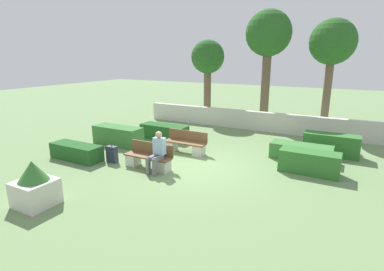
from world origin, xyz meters
TOP-DOWN VIEW (x-y plane):
  - ground_plane at (0.00, 0.00)m, footprint 60.00×60.00m
  - perimeter_wall at (0.00, 6.01)m, footprint 11.81×0.30m
  - bench_front at (-1.26, -0.89)m, footprint 1.69×0.48m
  - bench_left_side at (-1.01, 1.13)m, footprint 1.68×0.48m
  - person_seated_man at (-0.80, -1.03)m, footprint 0.38×0.63m
  - hedge_block_near_left at (3.48, 1.18)m, footprint 1.81×0.70m
  - hedge_block_near_right at (-2.81, 2.37)m, footprint 2.16×0.75m
  - hedge_block_mid_left at (3.93, 3.47)m, footprint 1.93×0.65m
  - hedge_block_mid_right at (-4.01, 0.70)m, footprint 2.16×0.77m
  - hedge_block_far_left at (3.03, 2.41)m, footprint 2.12×0.74m
  - hedge_block_far_right at (-4.05, -1.44)m, footprint 2.01×0.69m
  - planter_corner_left at (-2.16, -4.33)m, footprint 0.88×0.88m
  - suitcase at (-2.72, -1.05)m, footprint 0.39×0.20m
  - tree_leftmost at (-3.18, 7.54)m, footprint 1.90×1.90m
  - tree_center_left at (0.40, 6.93)m, footprint 2.25×2.25m
  - tree_center_right at (3.28, 7.39)m, footprint 2.11×2.11m

SIDE VIEW (x-z plane):
  - ground_plane at x=0.00m, z-range 0.00..0.00m
  - hedge_block_far_left at x=3.03m, z-range 0.00..0.56m
  - hedge_block_far_right at x=-4.05m, z-range 0.00..0.56m
  - suitcase at x=-2.72m, z-range -0.10..0.68m
  - bench_left_side at x=-1.01m, z-range -0.10..0.72m
  - bench_front at x=-1.26m, z-range -0.10..0.72m
  - hedge_block_near_right at x=-2.81m, z-range 0.00..0.65m
  - hedge_block_near_left at x=3.48m, z-range 0.00..0.71m
  - hedge_block_mid_right at x=-4.01m, z-range 0.00..0.78m
  - hedge_block_mid_left at x=3.93m, z-range 0.00..0.81m
  - perimeter_wall at x=0.00m, z-range 0.00..0.94m
  - planter_corner_left at x=-2.16m, z-range -0.05..1.11m
  - person_seated_man at x=-0.80m, z-range 0.06..1.38m
  - tree_leftmost at x=-3.18m, z-range 1.17..5.71m
  - tree_center_right at x=3.28m, z-range 1.48..6.79m
  - tree_center_left at x=0.40m, z-range 1.62..7.45m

